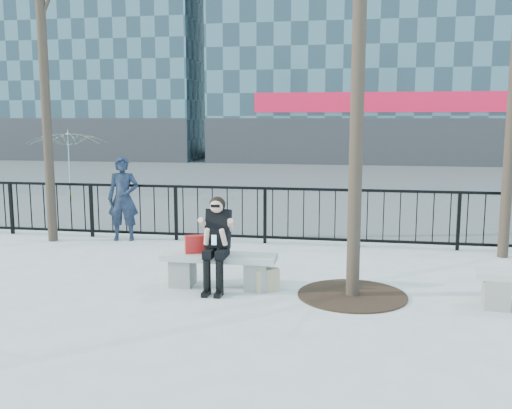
# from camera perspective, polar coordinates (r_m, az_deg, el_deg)

# --- Properties ---
(ground) EXTENTS (120.00, 120.00, 0.00)m
(ground) POSITION_cam_1_polar(r_m,az_deg,el_deg) (8.36, -3.67, -8.23)
(ground) COLOR #A7A7A1
(ground) RESTS_ON ground
(street_surface) EXTENTS (60.00, 23.00, 0.01)m
(street_surface) POSITION_cam_1_polar(r_m,az_deg,el_deg) (22.98, 5.03, 2.59)
(street_surface) COLOR #474747
(street_surface) RESTS_ON ground
(railing) EXTENTS (14.00, 0.06, 1.10)m
(railing) POSITION_cam_1_polar(r_m,az_deg,el_deg) (11.10, -0.11, -1.05)
(railing) COLOR black
(railing) RESTS_ON ground
(tree_grate) EXTENTS (1.50, 1.50, 0.02)m
(tree_grate) POSITION_cam_1_polar(r_m,az_deg,el_deg) (8.05, 9.60, -8.92)
(tree_grate) COLOR black
(tree_grate) RESTS_ON ground
(bench_main) EXTENTS (1.65, 0.46, 0.49)m
(bench_main) POSITION_cam_1_polar(r_m,az_deg,el_deg) (8.28, -3.69, -6.23)
(bench_main) COLOR slate
(bench_main) RESTS_ON ground
(seated_woman) EXTENTS (0.50, 0.64, 1.34)m
(seated_woman) POSITION_cam_1_polar(r_m,az_deg,el_deg) (8.04, -3.98, -3.98)
(seated_woman) COLOR black
(seated_woman) RESTS_ON ground
(handbag) EXTENTS (0.34, 0.25, 0.25)m
(handbag) POSITION_cam_1_polar(r_m,az_deg,el_deg) (8.31, -6.06, -3.96)
(handbag) COLOR #B51616
(handbag) RESTS_ON bench_main
(shopping_bag) EXTENTS (0.36, 0.26, 0.33)m
(shopping_bag) POSITION_cam_1_polar(r_m,az_deg,el_deg) (8.10, 1.09, -7.57)
(shopping_bag) COLOR #CBB690
(shopping_bag) RESTS_ON ground
(standing_man) EXTENTS (0.68, 0.52, 1.68)m
(standing_man) POSITION_cam_1_polar(r_m,az_deg,el_deg) (11.60, -13.13, 0.59)
(standing_man) COLOR black
(standing_man) RESTS_ON ground
(vendor_umbrella) EXTENTS (2.62, 2.66, 2.09)m
(vendor_umbrella) POSITION_cam_1_polar(r_m,az_deg,el_deg) (17.59, -18.23, 3.73)
(vendor_umbrella) COLOR yellow
(vendor_umbrella) RESTS_ON ground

